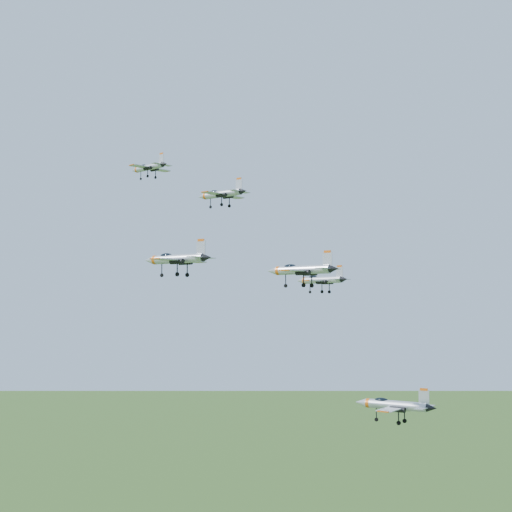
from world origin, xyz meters
The scene contains 6 objects.
jet_lead centered at (-27.08, 8.82, 147.09)m, with size 11.16×9.43×3.01m.
jet_left_high centered at (-5.30, 1.79, 138.97)m, with size 11.58×9.70×3.10m.
jet_right_high centered at (0.43, -19.83, 125.88)m, with size 12.74×10.55×3.40m.
jet_left_low centered at (11.98, 6.52, 123.42)m, with size 10.98×9.31×2.97m.
jet_right_low centered at (19.09, -16.32, 123.96)m, with size 11.78×9.81×3.15m.
jet_trail centered at (26.56, 0.64, 103.90)m, with size 13.25×10.97×3.54m.
Camera 1 is at (61.60, -105.52, 118.93)m, focal length 50.00 mm.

